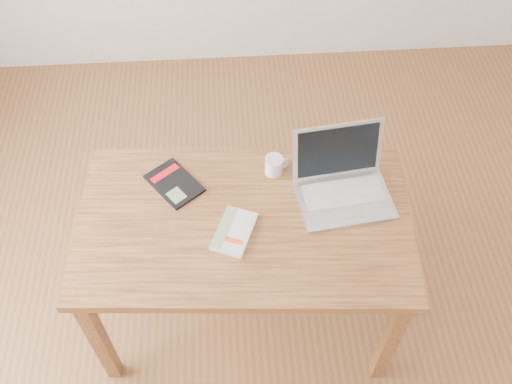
{
  "coord_description": "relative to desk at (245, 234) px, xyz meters",
  "views": [
    {
      "loc": [
        -0.13,
        -1.18,
        2.56
      ],
      "look_at": [
        -0.04,
        0.14,
        0.85
      ],
      "focal_mm": 40.0,
      "sensor_mm": 36.0,
      "label": 1
    }
  ],
  "objects": [
    {
      "name": "black_guidebook",
      "position": [
        -0.27,
        0.2,
        0.1
      ],
      "size": [
        0.26,
        0.27,
        0.01
      ],
      "rotation": [
        0.0,
        0.0,
        0.66
      ],
      "color": "black",
      "rests_on": "desk"
    },
    {
      "name": "coffee_mug",
      "position": [
        0.14,
        0.24,
        0.13
      ],
      "size": [
        0.11,
        0.07,
        0.08
      ],
      "rotation": [
        0.0,
        0.0,
        0.2
      ],
      "color": "white",
      "rests_on": "desk"
    },
    {
      "name": "white_guidebook",
      "position": [
        -0.04,
        -0.05,
        0.1
      ],
      "size": [
        0.19,
        0.24,
        0.02
      ],
      "rotation": [
        0.0,
        0.0,
        -0.38
      ],
      "color": "silver",
      "rests_on": "desk"
    },
    {
      "name": "desk",
      "position": [
        0.0,
        0.0,
        0.0
      ],
      "size": [
        1.35,
        0.83,
        0.75
      ],
      "rotation": [
        0.0,
        0.0,
        -0.07
      ],
      "color": "brown",
      "rests_on": "ground"
    },
    {
      "name": "room",
      "position": [
        0.02,
        -0.08,
        0.69
      ],
      "size": [
        4.04,
        4.04,
        2.7
      ],
      "color": "brown",
      "rests_on": "ground"
    },
    {
      "name": "laptop",
      "position": [
        0.4,
        0.12,
        0.14
      ],
      "size": [
        0.4,
        0.35,
        0.25
      ],
      "rotation": [
        0.0,
        0.0,
        0.12
      ],
      "color": "silver",
      "rests_on": "desk"
    }
  ]
}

